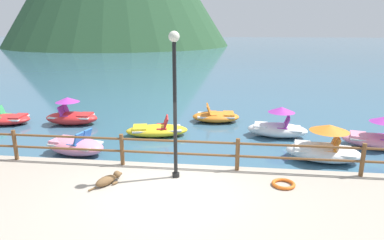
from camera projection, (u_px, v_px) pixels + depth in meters
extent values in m
plane|color=#38607A|center=(223.00, 59.00, 47.01)|extent=(200.00, 200.00, 0.00)
cylinder|color=brown|center=(15.00, 145.00, 10.56)|extent=(0.12, 0.12, 0.95)
cylinder|color=brown|center=(122.00, 150.00, 10.17)|extent=(0.12, 0.12, 0.95)
cylinder|color=brown|center=(238.00, 154.00, 9.77)|extent=(0.12, 0.12, 0.95)
cylinder|color=brown|center=(363.00, 160.00, 9.38)|extent=(0.12, 0.12, 0.95)
cylinder|color=brown|center=(178.00, 141.00, 9.88)|extent=(23.80, 0.07, 0.07)
cylinder|color=brown|center=(179.00, 153.00, 9.98)|extent=(23.80, 0.07, 0.07)
cylinder|color=black|center=(175.00, 113.00, 8.97)|extent=(0.10, 0.10, 3.64)
sphere|color=silver|center=(174.00, 37.00, 8.45)|extent=(0.28, 0.28, 0.28)
cylinder|color=black|center=(176.00, 175.00, 9.43)|extent=(0.20, 0.20, 0.12)
ellipsoid|color=brown|center=(106.00, 181.00, 8.93)|extent=(0.54, 0.68, 0.24)
sphere|color=brown|center=(117.00, 174.00, 9.21)|extent=(0.20, 0.20, 0.20)
ellipsoid|color=brown|center=(120.00, 174.00, 9.30)|extent=(0.13, 0.14, 0.08)
cylinder|color=brown|center=(92.00, 189.00, 8.65)|extent=(0.14, 0.21, 0.04)
ellipsoid|color=brown|center=(115.00, 183.00, 8.98)|extent=(0.16, 0.21, 0.07)
ellipsoid|color=brown|center=(107.00, 180.00, 9.17)|extent=(0.16, 0.21, 0.07)
torus|color=orange|center=(283.00, 184.00, 8.91)|extent=(0.61, 0.61, 0.09)
ellipsoid|color=white|center=(323.00, 152.00, 11.59)|extent=(2.61, 1.72, 0.58)
cube|color=silver|center=(323.00, 149.00, 11.56)|extent=(2.04, 1.39, 0.06)
cube|color=orange|center=(329.00, 145.00, 11.74)|extent=(0.46, 0.46, 0.08)
cube|color=orange|center=(335.00, 140.00, 11.63)|extent=(0.27, 0.43, 0.43)
cube|color=orange|center=(330.00, 151.00, 11.24)|extent=(0.46, 0.46, 0.08)
cube|color=orange|center=(337.00, 145.00, 11.14)|extent=(0.27, 0.43, 0.43)
cube|color=white|center=(303.00, 146.00, 11.72)|extent=(0.68, 1.01, 0.12)
cone|color=orange|center=(330.00, 128.00, 11.32)|extent=(1.46, 1.46, 0.22)
ellipsoid|color=yellow|center=(157.00, 131.00, 14.23)|extent=(2.74, 1.69, 0.45)
cube|color=silver|center=(157.00, 129.00, 14.21)|extent=(2.14, 1.36, 0.06)
cube|color=red|center=(161.00, 125.00, 14.43)|extent=(0.48, 0.48, 0.08)
cube|color=red|center=(166.00, 120.00, 14.39)|extent=(0.29, 0.44, 0.43)
cube|color=red|center=(162.00, 129.00, 13.98)|extent=(0.48, 0.48, 0.08)
cube|color=red|center=(166.00, 123.00, 13.94)|extent=(0.29, 0.44, 0.43)
cube|color=yellow|center=(140.00, 128.00, 14.13)|extent=(0.72, 0.92, 0.12)
ellipsoid|color=white|center=(277.00, 130.00, 14.11)|extent=(2.52, 1.37, 0.56)
cube|color=silver|center=(277.00, 128.00, 14.09)|extent=(1.97, 1.12, 0.06)
cube|color=purple|center=(282.00, 125.00, 14.24)|extent=(0.44, 0.44, 0.08)
cube|color=purple|center=(287.00, 120.00, 14.15)|extent=(0.25, 0.42, 0.43)
cube|color=purple|center=(282.00, 128.00, 13.82)|extent=(0.44, 0.44, 0.08)
cube|color=purple|center=(287.00, 123.00, 13.72)|extent=(0.25, 0.42, 0.43)
cube|color=white|center=(261.00, 125.00, 14.21)|extent=(0.61, 0.84, 0.12)
cone|color=purple|center=(282.00, 110.00, 13.86)|extent=(1.18, 1.18, 0.22)
ellipsoid|color=orange|center=(216.00, 117.00, 16.36)|extent=(2.32, 1.50, 0.46)
cube|color=silver|center=(216.00, 115.00, 16.34)|extent=(1.81, 1.22, 0.06)
cube|color=orange|center=(212.00, 115.00, 16.07)|extent=(0.43, 0.43, 0.08)
cube|color=orange|center=(209.00, 111.00, 16.02)|extent=(0.24, 0.42, 0.43)
cube|color=orange|center=(212.00, 112.00, 16.59)|extent=(0.43, 0.43, 0.08)
cube|color=orange|center=(209.00, 108.00, 16.53)|extent=(0.24, 0.42, 0.43)
cube|color=orange|center=(229.00, 114.00, 16.30)|extent=(0.56, 0.96, 0.12)
ellipsoid|color=red|center=(6.00, 119.00, 15.97)|extent=(2.30, 1.44, 0.44)
cube|color=silver|center=(6.00, 118.00, 15.95)|extent=(1.80, 1.18, 0.06)
cube|color=#339956|center=(5.00, 115.00, 16.19)|extent=(0.42, 0.42, 0.08)
cube|color=#339956|center=(1.00, 110.00, 16.14)|extent=(0.23, 0.41, 0.43)
cube|color=red|center=(18.00, 117.00, 15.90)|extent=(0.55, 0.94, 0.12)
ellipsoid|color=red|center=(72.00, 118.00, 15.89)|extent=(2.45, 1.24, 0.58)
cube|color=silver|center=(72.00, 116.00, 15.87)|extent=(1.91, 1.01, 0.06)
cube|color=purple|center=(65.00, 116.00, 15.64)|extent=(0.42, 0.42, 0.08)
cube|color=purple|center=(61.00, 111.00, 15.60)|extent=(0.22, 0.41, 0.43)
cube|color=purple|center=(70.00, 113.00, 16.08)|extent=(0.42, 0.42, 0.08)
cube|color=purple|center=(66.00, 109.00, 16.04)|extent=(0.22, 0.41, 0.43)
cube|color=red|center=(85.00, 115.00, 15.80)|extent=(0.56, 0.82, 0.12)
cone|color=purple|center=(67.00, 100.00, 15.67)|extent=(1.13, 1.13, 0.22)
ellipsoid|color=pink|center=(76.00, 146.00, 12.18)|extent=(2.40, 1.64, 0.58)
cube|color=silver|center=(75.00, 143.00, 12.15)|extent=(1.88, 1.32, 0.06)
cube|color=blue|center=(83.00, 140.00, 12.29)|extent=(0.48, 0.48, 0.08)
cube|color=blue|center=(87.00, 135.00, 12.17)|extent=(0.29, 0.44, 0.43)
cube|color=blue|center=(75.00, 144.00, 11.87)|extent=(0.48, 0.48, 0.08)
cube|color=blue|center=(79.00, 139.00, 11.75)|extent=(0.29, 0.44, 0.43)
cube|color=pink|center=(61.00, 140.00, 12.34)|extent=(0.65, 0.91, 0.12)
ellipsoid|color=pink|center=(379.00, 141.00, 12.78)|extent=(2.78, 1.80, 0.53)
cube|color=silver|center=(379.00, 139.00, 12.76)|extent=(2.18, 1.45, 0.06)
cube|color=purple|center=(384.00, 136.00, 12.88)|extent=(0.49, 0.49, 0.08)
cube|color=pink|center=(358.00, 135.00, 13.00)|extent=(0.76, 0.94, 0.12)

